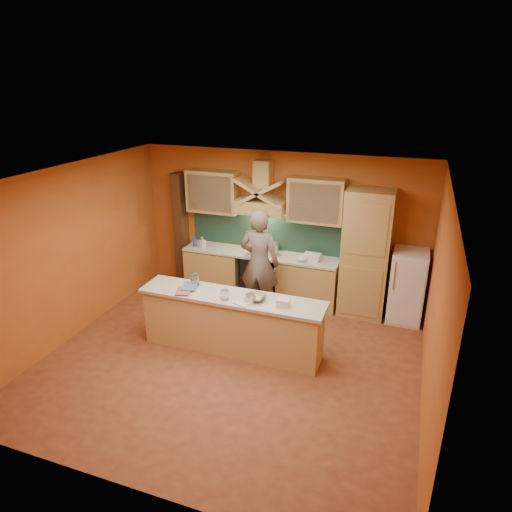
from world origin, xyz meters
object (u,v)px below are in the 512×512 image
(kitchen_scale, at_px, (250,299))
(mixing_bowl, at_px, (256,298))
(stove, at_px, (260,276))
(person, at_px, (259,263))
(fridge, at_px, (407,286))

(kitchen_scale, xyz_separation_m, mixing_bowl, (0.06, 0.09, -0.02))
(stove, height_order, kitchen_scale, kitchen_scale)
(stove, height_order, person, person)
(fridge, relative_size, kitchen_scale, 9.79)
(fridge, relative_size, person, 0.66)
(fridge, bearing_deg, mixing_bowl, -137.70)
(stove, relative_size, fridge, 0.69)
(kitchen_scale, bearing_deg, person, 108.42)
(kitchen_scale, bearing_deg, fridge, 47.46)
(fridge, relative_size, mixing_bowl, 4.32)
(fridge, distance_m, person, 2.60)
(stove, distance_m, fridge, 2.71)
(kitchen_scale, height_order, mixing_bowl, kitchen_scale)
(stove, relative_size, person, 0.46)
(person, bearing_deg, kitchen_scale, 104.02)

